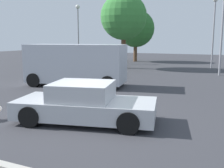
% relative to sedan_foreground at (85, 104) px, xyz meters
% --- Properties ---
extents(ground_plane, '(80.00, 80.00, 0.00)m').
position_rel_sedan_foreground_xyz_m(ground_plane, '(0.09, 0.05, -0.58)').
color(ground_plane, '#38383D').
extents(sedan_foreground, '(4.63, 2.72, 1.26)m').
position_rel_sedan_foreground_xyz_m(sedan_foreground, '(0.00, 0.00, 0.00)').
color(sedan_foreground, '#B7BABF').
rests_on(sedan_foreground, ground_plane).
extents(van_white, '(5.64, 3.01, 2.29)m').
position_rel_sedan_foreground_xyz_m(van_white, '(-3.73, 5.49, 0.66)').
color(van_white, '#B2B7C1').
rests_on(van_white, ground_plane).
extents(pedestrian, '(0.43, 0.48, 1.56)m').
position_rel_sedan_foreground_xyz_m(pedestrian, '(-4.88, 8.92, 0.34)').
color(pedestrian, gray).
rests_on(pedestrian, ground_plane).
extents(parking_curb, '(7.87, 0.20, 0.12)m').
position_rel_sedan_foreground_xyz_m(parking_curb, '(0.09, -3.40, -0.52)').
color(parking_curb, '#B7B2A8').
rests_on(parking_curb, ground_plane).
extents(light_post_near, '(0.44, 0.44, 5.66)m').
position_rel_sedan_foreground_xyz_m(light_post_near, '(3.33, 13.34, 3.33)').
color(light_post_near, gray).
rests_on(light_post_near, ground_plane).
extents(light_post_mid, '(0.44, 0.44, 6.17)m').
position_rel_sedan_foreground_xyz_m(light_post_mid, '(2.44, 18.29, 3.63)').
color(light_post_mid, gray).
rests_on(light_post_mid, ground_plane).
extents(light_post_far, '(0.44, 0.44, 6.12)m').
position_rel_sedan_foreground_xyz_m(light_post_far, '(-11.02, 17.68, 3.60)').
color(light_post_far, gray).
rests_on(light_post_far, ground_plane).
extents(tree_back_center, '(4.24, 4.24, 5.87)m').
position_rel_sedan_foreground_xyz_m(tree_back_center, '(-6.15, 22.15, 3.17)').
color(tree_back_center, brown).
rests_on(tree_back_center, ground_plane).
extents(tree_far_right, '(4.01, 4.01, 6.49)m').
position_rel_sedan_foreground_xyz_m(tree_far_right, '(-4.71, 14.91, 3.88)').
color(tree_far_right, brown).
rests_on(tree_far_right, ground_plane).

